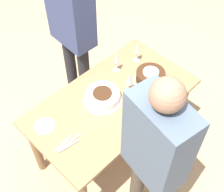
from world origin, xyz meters
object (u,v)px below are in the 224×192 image
at_px(cake_front_chocolate, 150,77).
at_px(person_watching, 71,20).
at_px(wine_glass_extra, 129,79).
at_px(wine_glass_far, 116,58).
at_px(person_cutting, 155,154).
at_px(cake_center_white, 102,97).
at_px(wine_glass_near, 137,49).

xyz_separation_m(cake_front_chocolate, person_watching, (-0.20, 0.73, 0.30)).
distance_m(cake_front_chocolate, wine_glass_extra, 0.23).
bearing_deg(person_watching, cake_front_chocolate, 17.76).
bearing_deg(wine_glass_far, wine_glass_extra, -112.85).
height_order(person_cutting, person_watching, person_watching).
relative_size(wine_glass_extra, person_watching, 0.12).
bearing_deg(cake_front_chocolate, cake_center_white, 162.31).
height_order(cake_front_chocolate, wine_glass_near, wine_glass_near).
height_order(cake_center_white, person_cutting, person_cutting).
bearing_deg(wine_glass_near, person_watching, 122.92).
bearing_deg(wine_glass_near, person_cutting, -132.89).
xyz_separation_m(wine_glass_near, person_watching, (-0.31, 0.48, 0.21)).
distance_m(wine_glass_near, wine_glass_extra, 0.37).
bearing_deg(cake_front_chocolate, person_cutting, -139.08).
bearing_deg(cake_center_white, person_cutting, -107.24).
xyz_separation_m(wine_glass_extra, person_cutting, (-0.43, -0.61, 0.12)).
distance_m(cake_center_white, person_watching, 0.70).
height_order(wine_glass_far, wine_glass_extra, wine_glass_far).
bearing_deg(person_watching, wine_glass_far, 14.25).
bearing_deg(person_watching, wine_glass_extra, 1.60).
xyz_separation_m(cake_front_chocolate, wine_glass_far, (-0.11, 0.29, 0.09)).
height_order(wine_glass_far, person_cutting, person_cutting).
distance_m(cake_front_chocolate, person_cutting, 0.87).
bearing_deg(wine_glass_extra, person_cutting, -125.30).
distance_m(wine_glass_near, wine_glass_far, 0.22).
relative_size(wine_glass_near, wine_glass_far, 0.96).
bearing_deg(cake_center_white, wine_glass_near, 11.93).
relative_size(cake_front_chocolate, wine_glass_near, 1.36).
bearing_deg(person_cutting, person_watching, -8.76).
height_order(cake_front_chocolate, person_cutting, person_cutting).
distance_m(wine_glass_far, person_cutting, 1.00).
height_order(wine_glass_far, person_watching, person_watching).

